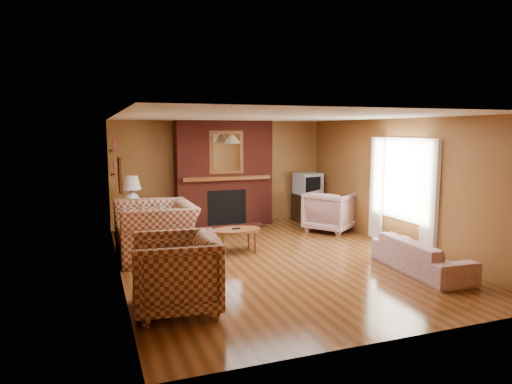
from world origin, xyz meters
name	(u,v)px	position (x,y,z in m)	size (l,w,h in m)	color
floor	(273,259)	(0.00, 0.00, 0.00)	(6.50, 6.50, 0.00)	#4A270F
ceiling	(273,117)	(0.00, 0.00, 2.40)	(6.50, 6.50, 0.00)	silver
wall_back	(221,173)	(0.00, 3.25, 1.20)	(6.50, 6.50, 0.00)	brown
wall_front	(394,228)	(0.00, -3.25, 1.20)	(6.50, 6.50, 0.00)	brown
wall_left	(118,197)	(-2.50, 0.00, 1.20)	(6.50, 6.50, 0.00)	brown
wall_right	(397,184)	(2.50, 0.00, 1.20)	(6.50, 6.50, 0.00)	brown
fireplace	(224,174)	(0.00, 2.98, 1.18)	(2.20, 0.82, 2.40)	#571B13
window_right	(402,189)	(2.45, -0.20, 1.13)	(0.10, 1.85, 2.00)	beige
bookshelf	(114,158)	(-2.44, 1.90, 1.67)	(0.09, 0.55, 0.71)	brown
botanical_print	(120,175)	(-2.47, -0.30, 1.55)	(0.05, 0.40, 0.50)	brown
pendant_light	(232,139)	(0.00, 2.30, 2.00)	(0.36, 0.36, 0.48)	black
plaid_loveseat	(156,230)	(-1.85, 0.82, 0.47)	(1.45, 1.27, 0.94)	maroon
plaid_armchair	(176,273)	(-1.95, -1.69, 0.47)	(1.01, 1.03, 0.94)	maroon
floral_sofa	(421,255)	(1.90, -1.44, 0.26)	(1.76, 0.69, 0.51)	beige
floral_armchair	(330,211)	(2.00, 1.59, 0.43)	(0.93, 0.95, 0.87)	beige
coffee_table	(236,232)	(-0.46, 0.60, 0.38)	(0.89, 0.55, 0.45)	brown
side_table	(133,223)	(-2.10, 2.45, 0.31)	(0.47, 0.47, 0.62)	brown
table_lamp	(131,190)	(-2.10, 2.45, 0.98)	(0.39, 0.39, 0.65)	silver
tv_stand	(307,207)	(2.05, 2.80, 0.33)	(0.61, 0.55, 0.66)	black
crt_tv	(308,183)	(2.05, 2.79, 0.92)	(0.62, 0.62, 0.51)	#9A9CA1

